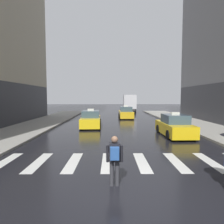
% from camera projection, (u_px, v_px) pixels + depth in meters
% --- Properties ---
extents(ground_plane, '(160.00, 160.00, 0.00)m').
position_uv_depth(ground_plane, '(132.00, 195.00, 5.95)').
color(ground_plane, black).
extents(crosswalk_markings, '(11.30, 2.80, 0.01)m').
position_uv_depth(crosswalk_markings, '(125.00, 162.00, 8.95)').
color(crosswalk_markings, silver).
rests_on(crosswalk_markings, ground).
extents(taxi_lead, '(2.00, 4.57, 1.80)m').
position_uv_depth(taxi_lead, '(174.00, 126.00, 14.99)').
color(taxi_lead, yellow).
rests_on(taxi_lead, ground).
extents(taxi_second, '(2.08, 4.61, 1.80)m').
position_uv_depth(taxi_second, '(91.00, 120.00, 19.41)').
color(taxi_second, yellow).
rests_on(taxi_second, ground).
extents(taxi_third, '(1.95, 4.55, 1.80)m').
position_uv_depth(taxi_third, '(126.00, 113.00, 27.72)').
color(taxi_third, gold).
rests_on(taxi_third, ground).
extents(box_truck, '(2.48, 7.61, 3.35)m').
position_uv_depth(box_truck, '(129.00, 103.00, 38.39)').
color(box_truck, '#2D2D2D').
rests_on(box_truck, ground).
extents(pedestrian_with_backpack, '(0.55, 0.43, 1.65)m').
position_uv_depth(pedestrian_with_backpack, '(115.00, 157.00, 6.46)').
color(pedestrian_with_backpack, '#333338').
rests_on(pedestrian_with_backpack, ground).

